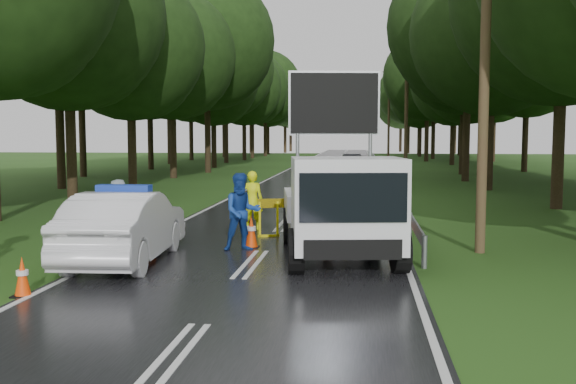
# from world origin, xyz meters

# --- Properties ---
(ground) EXTENTS (160.00, 160.00, 0.00)m
(ground) POSITION_xyz_m (0.00, 0.00, 0.00)
(ground) COLOR #214012
(ground) RESTS_ON ground
(road) EXTENTS (7.00, 140.00, 0.02)m
(road) POSITION_xyz_m (0.00, 30.00, 0.01)
(road) COLOR black
(road) RESTS_ON ground
(guardrail) EXTENTS (0.12, 60.06, 0.70)m
(guardrail) POSITION_xyz_m (3.70, 29.67, 0.55)
(guardrail) COLOR gray
(guardrail) RESTS_ON ground
(utility_pole_near) EXTENTS (1.40, 0.24, 10.00)m
(utility_pole_near) POSITION_xyz_m (5.20, 2.00, 5.06)
(utility_pole_near) COLOR #4F3724
(utility_pole_near) RESTS_ON ground
(utility_pole_mid) EXTENTS (1.40, 0.24, 10.00)m
(utility_pole_mid) POSITION_xyz_m (5.20, 28.00, 5.06)
(utility_pole_mid) COLOR #4F3724
(utility_pole_mid) RESTS_ON ground
(utility_pole_far) EXTENTS (1.40, 0.24, 10.00)m
(utility_pole_far) POSITION_xyz_m (5.20, 54.00, 5.06)
(utility_pole_far) COLOR #4F3724
(utility_pole_far) RESTS_ON ground
(police_sedan) EXTENTS (1.96, 4.86, 1.73)m
(police_sedan) POSITION_xyz_m (-2.78, -0.15, 0.79)
(police_sedan) COLOR silver
(police_sedan) RESTS_ON ground
(work_truck) EXTENTS (3.12, 5.67, 4.30)m
(work_truck) POSITION_xyz_m (1.89, 0.84, 1.17)
(work_truck) COLOR gray
(work_truck) RESTS_ON ground
(barrier) EXTENTS (2.47, 0.85, 1.07)m
(barrier) POSITION_xyz_m (0.80, 3.96, 0.81)
(barrier) COLOR yellow
(barrier) RESTS_ON ground
(officer) EXTENTS (0.64, 0.42, 1.75)m
(officer) POSITION_xyz_m (-0.82, 5.00, 0.88)
(officer) COLOR #E7FC0D
(officer) RESTS_ON ground
(civilian) EXTENTS (1.12, 1.00, 1.89)m
(civilian) POSITION_xyz_m (-0.50, 1.63, 0.95)
(civilian) COLOR #163C94
(civilian) RESTS_ON ground
(bystander_right) EXTENTS (0.95, 0.93, 1.65)m
(bystander_right) POSITION_xyz_m (-3.95, 2.50, 0.83)
(bystander_right) COLOR slate
(bystander_right) RESTS_ON ground
(queue_car_first) EXTENTS (2.27, 4.54, 1.49)m
(queue_car_first) POSITION_xyz_m (1.83, 17.74, 0.74)
(queue_car_first) COLOR #3B3D42
(queue_car_first) RESTS_ON ground
(queue_car_second) EXTENTS (2.70, 5.40, 1.51)m
(queue_car_second) POSITION_xyz_m (1.88, 23.74, 0.75)
(queue_car_second) COLOR #96999E
(queue_car_second) RESTS_ON ground
(queue_car_third) EXTENTS (2.50, 5.02, 1.36)m
(queue_car_third) POSITION_xyz_m (2.42, 29.74, 0.68)
(queue_car_third) COLOR black
(queue_car_third) RESTS_ON ground
(queue_car_fourth) EXTENTS (1.74, 4.00, 1.28)m
(queue_car_fourth) POSITION_xyz_m (1.68, 36.28, 0.64)
(queue_car_fourth) COLOR #414449
(queue_car_fourth) RESTS_ON ground
(cone_near_left) EXTENTS (0.34, 0.34, 0.71)m
(cone_near_left) POSITION_xyz_m (-3.50, -3.16, 0.34)
(cone_near_left) COLOR black
(cone_near_left) RESTS_ON ground
(cone_center) EXTENTS (0.39, 0.39, 0.82)m
(cone_center) POSITION_xyz_m (-0.34, 2.00, 0.40)
(cone_center) COLOR black
(cone_center) RESTS_ON ground
(cone_far) EXTENTS (0.35, 0.35, 0.74)m
(cone_far) POSITION_xyz_m (1.39, 4.13, 0.36)
(cone_far) COLOR black
(cone_far) RESTS_ON ground
(cone_left_mid) EXTENTS (0.38, 0.38, 0.80)m
(cone_left_mid) POSITION_xyz_m (-2.44, 0.50, 0.39)
(cone_left_mid) COLOR black
(cone_left_mid) RESTS_ON ground
(cone_right) EXTENTS (0.34, 0.34, 0.72)m
(cone_right) POSITION_xyz_m (3.26, 4.50, 0.35)
(cone_right) COLOR black
(cone_right) RESTS_ON ground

